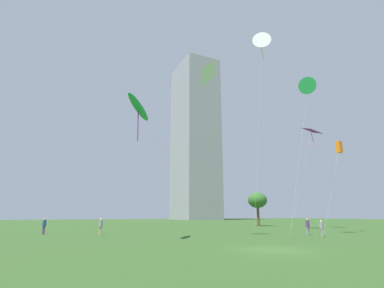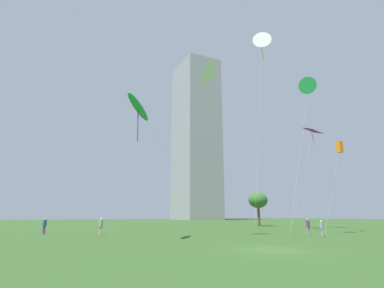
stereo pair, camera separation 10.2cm
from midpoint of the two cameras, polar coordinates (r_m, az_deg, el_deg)
ground at (r=19.57m, az=15.47°, el=-19.37°), size 280.00×280.00×0.00m
person_standing_0 at (r=34.31m, az=21.67°, el=-14.64°), size 0.38×0.38×1.71m
person_standing_1 at (r=32.62m, az=23.95°, el=-14.68°), size 0.35×0.35×1.56m
person_standing_2 at (r=34.05m, az=-17.56°, el=-14.93°), size 0.39×0.39×1.76m
person_standing_3 at (r=37.64m, az=-27.07°, el=-13.93°), size 0.39×0.39×1.74m
kite_flying_0 at (r=47.42m, az=13.43°, el=18.53°), size 6.68×4.04×28.59m
kite_flying_1 at (r=52.68m, az=22.44°, el=2.31°), size 7.70×3.12×16.47m
kite_flying_2 at (r=31.38m, az=3.16°, el=13.60°), size 10.39×5.89×17.44m
kite_flying_3 at (r=26.77m, az=-10.51°, el=6.97°), size 10.59×4.28×12.25m
kite_flying_4 at (r=42.05m, az=26.81°, el=-0.55°), size 4.69×0.61×11.37m
kite_flying_5 at (r=37.00m, az=21.74°, el=10.47°), size 5.48×2.66×17.78m
park_tree_0 at (r=59.54m, az=12.65°, el=-10.76°), size 3.70×3.70×6.42m
distant_highrise_0 at (r=142.33m, az=0.56°, el=1.09°), size 17.27×23.38×77.13m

